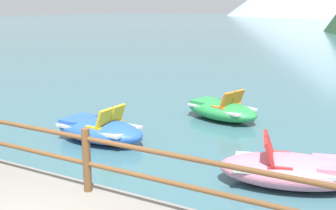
{
  "coord_description": "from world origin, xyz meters",
  "views": [
    {
      "loc": [
        3.75,
        -2.79,
        3.05
      ],
      "look_at": [
        -0.58,
        5.0,
        0.9
      ],
      "focal_mm": 44.34,
      "sensor_mm": 36.0,
      "label": 1
    }
  ],
  "objects": [
    {
      "name": "dock_railing",
      "position": [
        0.0,
        1.55,
        0.99
      ],
      "size": [
        23.92,
        0.12,
        0.95
      ],
      "color": "brown",
      "rests_on": "promenade_dock"
    },
    {
      "name": "pedal_boat_1",
      "position": [
        -2.06,
        4.4,
        0.28
      ],
      "size": [
        2.37,
        1.24,
        0.86
      ],
      "color": "blue",
      "rests_on": "ground"
    },
    {
      "name": "pedal_boat_2",
      "position": [
        -0.3,
        7.51,
        0.27
      ],
      "size": [
        2.42,
        1.69,
        0.85
      ],
      "color": "green",
      "rests_on": "ground"
    },
    {
      "name": "pedal_boat_4",
      "position": [
        2.35,
        4.06,
        0.29
      ],
      "size": [
        2.63,
        1.76,
        0.88
      ],
      "color": "pink",
      "rests_on": "ground"
    }
  ]
}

